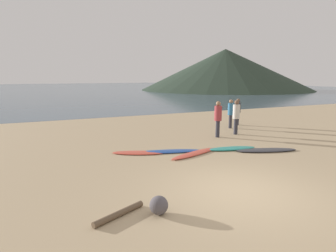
{
  "coord_description": "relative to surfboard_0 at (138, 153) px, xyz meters",
  "views": [
    {
      "loc": [
        -4.6,
        -5.49,
        2.98
      ],
      "look_at": [
        0.92,
        6.65,
        0.6
      ],
      "focal_mm": 30.03,
      "sensor_mm": 36.0,
      "label": 1
    }
  ],
  "objects": [
    {
      "name": "ground_plane",
      "position": [
        1.27,
        5.38,
        -0.13
      ],
      "size": [
        120.0,
        120.0,
        0.2
      ],
      "primitive_type": "cube",
      "color": "tan",
      "rests_on": "ground"
    },
    {
      "name": "ocean_water",
      "position": [
        1.27,
        60.13,
        -0.03
      ],
      "size": [
        140.0,
        100.0,
        0.01
      ],
      "primitive_type": "cube",
      "color": "#475B6B",
      "rests_on": "ground"
    },
    {
      "name": "headland_hill",
      "position": [
        33.86,
        41.58,
        4.32
      ],
      "size": [
        36.49,
        36.49,
        8.72
      ],
      "primitive_type": "cone",
      "color": "#28382B",
      "rests_on": "ground"
    },
    {
      "name": "surfboard_0",
      "position": [
        0.0,
        0.0,
        0.0
      ],
      "size": [
        2.08,
        1.39,
        0.07
      ],
      "primitive_type": "ellipsoid",
      "rotation": [
        0.0,
        0.0,
        -0.44
      ],
      "color": "#D84C38",
      "rests_on": "ground"
    },
    {
      "name": "surfboard_1",
      "position": [
        1.12,
        -0.31,
        0.0
      ],
      "size": [
        2.73,
        1.26,
        0.07
      ],
      "primitive_type": "ellipsoid",
      "rotation": [
        0.0,
        0.0,
        -0.29
      ],
      "color": "#1E479E",
      "rests_on": "ground"
    },
    {
      "name": "surfboard_2",
      "position": [
        1.95,
        -1.01,
        0.0
      ],
      "size": [
        2.49,
        1.24,
        0.08
      ],
      "primitive_type": "ellipsoid",
      "rotation": [
        0.0,
        0.0,
        0.33
      ],
      "color": "#D84C38",
      "rests_on": "ground"
    },
    {
      "name": "surfboard_3",
      "position": [
        3.69,
        -1.01,
        0.01
      ],
      "size": [
        2.14,
        0.96,
        0.09
      ],
      "primitive_type": "ellipsoid",
      "rotation": [
        0.0,
        0.0,
        -0.21
      ],
      "color": "teal",
      "rests_on": "ground"
    },
    {
      "name": "surfboard_4",
      "position": [
        4.81,
        -1.8,
        0.01
      ],
      "size": [
        2.55,
        1.34,
        0.09
      ],
      "primitive_type": "ellipsoid",
      "rotation": [
        0.0,
        0.0,
        -0.32
      ],
      "color": "#333338",
      "rests_on": "ground"
    },
    {
      "name": "person_0",
      "position": [
        4.52,
        1.22,
        1.02
      ],
      "size": [
        0.36,
        0.36,
        1.78
      ],
      "rotation": [
        0.0,
        0.0,
        0.47
      ],
      "color": "#2D2D38",
      "rests_on": "ground"
    },
    {
      "name": "person_1",
      "position": [
        5.76,
        1.41,
        1.01
      ],
      "size": [
        0.36,
        0.36,
        1.78
      ],
      "rotation": [
        0.0,
        0.0,
        3.62
      ],
      "color": "#2D2D38",
      "rests_on": "ground"
    },
    {
      "name": "person_2",
      "position": [
        6.57,
        2.95,
        0.95
      ],
      "size": [
        0.34,
        0.34,
        1.66
      ],
      "rotation": [
        0.0,
        0.0,
        1.46
      ],
      "color": "#2D2D38",
      "rests_on": "ground"
    },
    {
      "name": "person_3",
      "position": [
        7.64,
        3.66,
        0.92
      ],
      "size": [
        0.33,
        0.33,
        1.62
      ],
      "rotation": [
        0.0,
        0.0,
        0.43
      ],
      "color": "#2D2D38",
      "rests_on": "ground"
    },
    {
      "name": "driftwood_log",
      "position": [
        -1.97,
        -4.58,
        0.03
      ],
      "size": [
        1.24,
        0.66,
        0.13
      ],
      "primitive_type": "cylinder",
      "rotation": [
        0.0,
        1.57,
        0.43
      ],
      "color": "brown",
      "rests_on": "ground"
    },
    {
      "name": "beach_rock_near",
      "position": [
        -1.15,
        -4.83,
        0.17
      ],
      "size": [
        0.41,
        0.41,
        0.41
      ],
      "primitive_type": "sphere",
      "color": "#514C51",
      "rests_on": "ground"
    }
  ]
}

